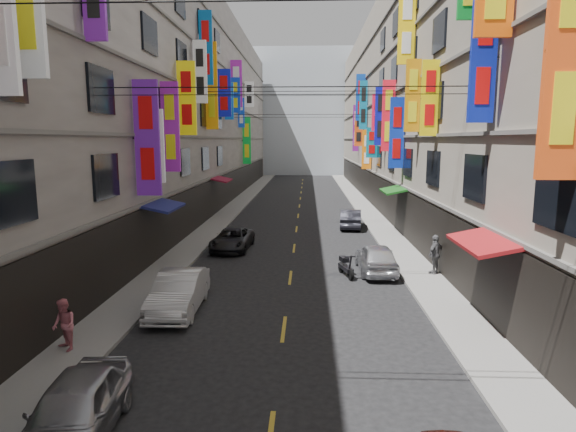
# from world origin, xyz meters

# --- Properties ---
(sidewalk_left) EXTENTS (2.00, 90.00, 0.12)m
(sidewalk_left) POSITION_xyz_m (-6.00, 42.00, 0.06)
(sidewalk_left) COLOR slate
(sidewalk_left) RESTS_ON ground
(sidewalk_right) EXTENTS (2.00, 90.00, 0.12)m
(sidewalk_right) POSITION_xyz_m (6.00, 42.00, 0.06)
(sidewalk_right) COLOR slate
(sidewalk_right) RESTS_ON ground
(building_row_left) EXTENTS (10.14, 90.00, 19.00)m
(building_row_left) POSITION_xyz_m (-11.99, 42.00, 9.49)
(building_row_left) COLOR gray
(building_row_left) RESTS_ON ground
(building_row_right) EXTENTS (10.14, 90.00, 19.00)m
(building_row_right) POSITION_xyz_m (11.99, 42.00, 9.49)
(building_row_right) COLOR gray
(building_row_right) RESTS_ON ground
(haze_block) EXTENTS (18.00, 8.00, 22.00)m
(haze_block) POSITION_xyz_m (0.00, 92.00, 11.00)
(haze_block) COLOR #A7B1BA
(haze_block) RESTS_ON ground
(shop_signage) EXTENTS (14.00, 55.00, 11.71)m
(shop_signage) POSITION_xyz_m (-0.28, 34.93, 9.15)
(shop_signage) COLOR #1037C4
(shop_signage) RESTS_ON ground
(street_awnings) EXTENTS (13.99, 35.20, 0.41)m
(street_awnings) POSITION_xyz_m (-1.26, 26.00, 3.00)
(street_awnings) COLOR #15511F
(street_awnings) RESTS_ON ground
(overhead_cables) EXTENTS (14.00, 38.04, 1.24)m
(overhead_cables) POSITION_xyz_m (0.00, 30.00, 8.80)
(overhead_cables) COLOR black
(overhead_cables) RESTS_ON ground
(lane_markings) EXTENTS (0.12, 80.20, 0.01)m
(lane_markings) POSITION_xyz_m (0.00, 39.00, 0.00)
(lane_markings) COLOR gold
(lane_markings) RESTS_ON ground
(scooter_far_right) EXTENTS (0.71, 1.77, 1.14)m
(scooter_far_right) POSITION_xyz_m (2.52, 24.34, 0.44)
(scooter_far_right) COLOR black
(scooter_far_right) RESTS_ON ground
(car_left_near) EXTENTS (1.91, 4.08, 1.35)m
(car_left_near) POSITION_xyz_m (-4.00, 11.84, 0.67)
(car_left_near) COLOR #ADAEB2
(car_left_near) RESTS_ON ground
(car_left_mid) EXTENTS (1.65, 4.40, 1.44)m
(car_left_mid) POSITION_xyz_m (-3.90, 19.53, 0.72)
(car_left_mid) COLOR silver
(car_left_mid) RESTS_ON ground
(car_left_far) EXTENTS (2.21, 4.39, 1.19)m
(car_left_far) POSITION_xyz_m (-3.50, 29.47, 0.60)
(car_left_far) COLOR black
(car_left_far) RESTS_ON ground
(car_right_mid) EXTENTS (1.73, 4.16, 1.41)m
(car_right_mid) POSITION_xyz_m (4.00, 25.02, 0.70)
(car_right_mid) COLOR silver
(car_right_mid) RESTS_ON ground
(car_right_far) EXTENTS (1.77, 4.16, 1.33)m
(car_right_far) POSITION_xyz_m (3.82, 36.65, 0.67)
(car_right_far) COLOR #23232A
(car_right_far) RESTS_ON ground
(pedestrian_lfar) EXTENTS (0.89, 0.88, 1.53)m
(pedestrian_lfar) POSITION_xyz_m (-6.26, 15.86, 0.89)
(pedestrian_lfar) COLOR #D4707D
(pedestrian_lfar) RESTS_ON sidewalk_left
(pedestrian_rfar) EXTENTS (1.18, 1.17, 1.81)m
(pedestrian_rfar) POSITION_xyz_m (6.60, 24.53, 1.02)
(pedestrian_rfar) COLOR #5F5E61
(pedestrian_rfar) RESTS_ON sidewalk_right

